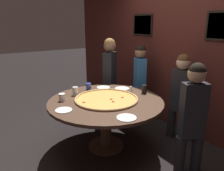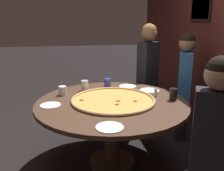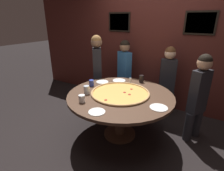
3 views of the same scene
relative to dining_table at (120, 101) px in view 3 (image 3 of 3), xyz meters
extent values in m
plane|color=black|center=(0.00, 0.00, -0.61)|extent=(24.00, 24.00, 0.00)
cube|color=#4C1E19|center=(0.00, 1.41, 0.69)|extent=(6.40, 0.06, 2.60)
cube|color=black|center=(-0.80, 1.37, 1.14)|extent=(0.52, 0.02, 0.40)
cube|color=#B2A893|center=(-0.80, 1.36, 1.14)|extent=(0.46, 0.01, 0.34)
cube|color=black|center=(0.80, 1.37, 1.14)|extent=(0.52, 0.02, 0.40)
cube|color=#936B5B|center=(0.80, 1.36, 1.14)|extent=(0.46, 0.01, 0.34)
cylinder|color=#4C3323|center=(0.00, 0.00, 0.11)|extent=(1.62, 1.62, 0.04)
cylinder|color=#4C3323|center=(0.00, 0.00, -0.26)|extent=(0.16, 0.16, 0.70)
cylinder|color=#4C3323|center=(0.00, 0.00, -0.59)|extent=(0.52, 0.52, 0.04)
cylinder|color=#E5A84C|center=(-0.01, 0.02, 0.13)|extent=(0.86, 0.86, 0.01)
torus|color=tan|center=(-0.01, 0.02, 0.14)|extent=(0.90, 0.90, 0.03)
cylinder|color=#A8281E|center=(-0.06, -0.32, 0.14)|extent=(0.04, 0.04, 0.00)
cylinder|color=#A8281E|center=(0.04, 0.06, 0.14)|extent=(0.04, 0.04, 0.00)
cylinder|color=#A8281E|center=(0.14, 0.03, 0.14)|extent=(0.04, 0.04, 0.00)
cylinder|color=#A8281E|center=(0.07, 0.24, 0.14)|extent=(0.04, 0.04, 0.00)
cylinder|color=silver|center=(-0.45, -0.25, 0.19)|extent=(0.09, 0.09, 0.13)
cylinder|color=white|center=(-0.32, -0.52, 0.18)|extent=(0.09, 0.09, 0.10)
cylinder|color=black|center=(0.07, 0.66, 0.19)|extent=(0.08, 0.08, 0.13)
cylinder|color=#384CB7|center=(-0.59, 0.05, 0.18)|extent=(0.08, 0.08, 0.11)
cylinder|color=white|center=(-0.54, 0.30, 0.13)|extent=(0.22, 0.22, 0.01)
cylinder|color=white|center=(0.02, -0.64, 0.13)|extent=(0.21, 0.21, 0.01)
cylinder|color=white|center=(0.64, -0.13, 0.13)|extent=(0.23, 0.23, 0.01)
cylinder|color=white|center=(-0.32, 0.52, 0.13)|extent=(0.24, 0.24, 0.01)
cylinder|color=silver|center=(-0.08, 0.52, 0.17)|extent=(0.04, 0.04, 0.08)
cylinder|color=#B7B7BC|center=(-0.08, 0.52, 0.22)|extent=(0.04, 0.04, 0.01)
cylinder|color=#232328|center=(-0.39, 1.01, -0.37)|extent=(0.17, 0.17, 0.49)
cylinder|color=#232328|center=(-0.59, 1.10, -0.37)|extent=(0.17, 0.17, 0.49)
cube|color=#3370B2|center=(-0.49, 1.06, 0.22)|extent=(0.33, 0.27, 0.69)
sphere|color=#8C664C|center=(-0.49, 1.06, 0.67)|extent=(0.21, 0.21, 0.21)
sphere|color=black|center=(-0.49, 1.06, 0.71)|extent=(0.20, 0.20, 0.20)
cylinder|color=#232328|center=(1.08, 0.64, -0.38)|extent=(0.17, 0.17, 0.47)
cylinder|color=#232328|center=(0.98, 0.45, -0.38)|extent=(0.17, 0.17, 0.47)
cube|color=#232328|center=(1.03, 0.54, 0.19)|extent=(0.27, 0.32, 0.66)
sphere|color=tan|center=(1.03, 0.54, 0.63)|extent=(0.21, 0.21, 0.21)
sphere|color=black|center=(1.03, 0.54, 0.66)|extent=(0.19, 0.19, 0.19)
cylinder|color=#232328|center=(0.52, 1.12, -0.38)|extent=(0.16, 0.16, 0.47)
cylinder|color=#232328|center=(0.33, 1.05, -0.38)|extent=(0.16, 0.16, 0.47)
cube|color=#232328|center=(0.42, 1.08, 0.18)|extent=(0.32, 0.24, 0.66)
sphere|color=beige|center=(0.42, 1.08, 0.61)|extent=(0.20, 0.20, 0.20)
sphere|color=brown|center=(0.42, 1.08, 0.65)|extent=(0.19, 0.19, 0.19)
cylinder|color=#232328|center=(-0.86, 0.60, -0.35)|extent=(0.20, 0.20, 0.53)
cylinder|color=#232328|center=(-1.01, 0.79, -0.35)|extent=(0.20, 0.20, 0.53)
cube|color=#232328|center=(-0.93, 0.70, 0.28)|extent=(0.32, 0.35, 0.74)
sphere|color=#8C664C|center=(-0.93, 0.70, 0.76)|extent=(0.23, 0.23, 0.23)
sphere|color=#9E703D|center=(-0.93, 0.70, 0.80)|extent=(0.21, 0.21, 0.21)
camera|label=1|loc=(2.44, -1.57, 1.18)|focal=35.00mm
camera|label=2|loc=(2.48, -0.43, 1.00)|focal=40.00mm
camera|label=3|loc=(1.16, -2.16, 1.21)|focal=28.00mm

